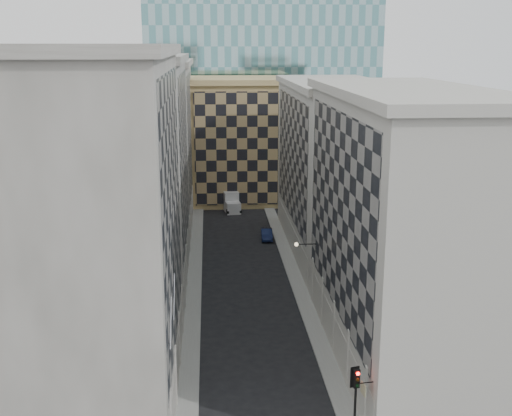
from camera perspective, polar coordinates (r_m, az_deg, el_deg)
name	(u,v)px	position (r m, az deg, el deg)	size (l,w,h in m)	color
sidewalk_west	(194,287)	(65.11, -5.53, -6.97)	(1.50, 100.00, 0.15)	gray
sidewalk_east	(298,284)	(65.67, 3.73, -6.74)	(1.50, 100.00, 0.15)	gray
bldg_left_a	(99,228)	(43.93, -13.76, -1.72)	(10.80, 22.80, 23.70)	gray
bldg_left_b	(135,172)	(65.26, -10.67, 3.19)	(10.80, 22.80, 22.70)	gray
bldg_left_c	(153,144)	(86.93, -9.10, 5.67)	(10.80, 22.80, 21.70)	gray
bldg_right_a	(401,226)	(49.69, 12.75, -1.60)	(10.80, 26.80, 20.70)	#BAB6AB
bldg_right_b	(333,167)	(75.34, 6.87, 3.67)	(10.80, 28.80, 19.70)	#BAB6AB
tan_block	(244,139)	(99.73, -1.03, 6.14)	(16.80, 14.80, 18.80)	tan
church_tower	(228,24)	(112.76, -2.55, 16.00)	(7.20, 7.20, 51.50)	#2F2924
flagpoles_left	(172,309)	(39.94, -7.44, -8.88)	(0.10, 6.33, 2.33)	gray
bracket_lamp	(298,244)	(57.92, 3.78, -3.24)	(1.98, 0.36, 0.36)	black
traffic_light	(356,388)	(40.62, 8.86, -15.55)	(0.58, 0.56, 4.73)	black
box_truck	(231,202)	(94.05, -2.24, 0.53)	(2.76, 5.38, 2.82)	silver
dark_car	(267,234)	(80.18, 0.95, -2.35)	(1.36, 3.90, 1.28)	#10193B
shop_sign	(364,389)	(40.07, 9.54, -15.54)	(0.84, 0.73, 0.81)	black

